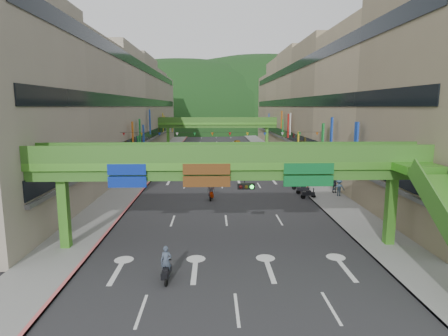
# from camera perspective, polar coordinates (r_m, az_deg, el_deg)

# --- Properties ---
(ground) EXTENTS (320.00, 320.00, 0.00)m
(ground) POSITION_cam_1_polar(r_m,az_deg,el_deg) (20.68, 1.60, -17.99)
(ground) COLOR black
(ground) RESTS_ON ground
(road_slab) EXTENTS (18.00, 140.00, 0.02)m
(road_slab) POSITION_cam_1_polar(r_m,az_deg,el_deg) (69.00, -0.81, 1.47)
(road_slab) COLOR #28282B
(road_slab) RESTS_ON ground
(sidewalk_left) EXTENTS (4.00, 140.00, 0.15)m
(sidewalk_left) POSITION_cam_1_polar(r_m,az_deg,el_deg) (69.69, -9.89, 1.46)
(sidewalk_left) COLOR gray
(sidewalk_left) RESTS_ON ground
(sidewalk_right) EXTENTS (4.00, 140.00, 0.15)m
(sidewalk_right) POSITION_cam_1_polar(r_m,az_deg,el_deg) (70.03, 8.23, 1.55)
(sidewalk_right) COLOR gray
(sidewalk_right) RESTS_ON ground
(curb_left) EXTENTS (0.20, 140.00, 0.18)m
(curb_left) POSITION_cam_1_polar(r_m,az_deg,el_deg) (69.44, -8.34, 1.49)
(curb_left) COLOR #CC5959
(curb_left) RESTS_ON ground
(curb_right) EXTENTS (0.20, 140.00, 0.18)m
(curb_right) POSITION_cam_1_polar(r_m,az_deg,el_deg) (69.73, 6.69, 1.56)
(curb_right) COLOR gray
(curb_right) RESTS_ON ground
(building_row_left) EXTENTS (12.80, 95.00, 19.00)m
(building_row_left) POSITION_cam_1_polar(r_m,az_deg,el_deg) (70.62, -16.57, 8.96)
(building_row_left) COLOR #9E937F
(building_row_left) RESTS_ON ground
(building_row_right) EXTENTS (12.80, 95.00, 19.00)m
(building_row_right) POSITION_cam_1_polar(r_m,az_deg,el_deg) (71.21, 14.79, 9.04)
(building_row_right) COLOR gray
(building_row_right) RESTS_ON ground
(overpass_near) EXTENTS (28.00, 12.27, 7.10)m
(overpass_near) POSITION_cam_1_polar(r_m,az_deg,el_deg) (24.19, 3.12, -0.87)
(overpass_near) COLOR #4C9E2D
(overpass_near) RESTS_ON ground
(overpass_far) EXTENTS (28.00, 2.20, 7.10)m
(overpass_far) POSITION_cam_1_polar(r_m,az_deg,el_deg) (83.44, -0.99, 6.56)
(overpass_far) COLOR #4C9E2D
(overpass_far) RESTS_ON ground
(hill_left) EXTENTS (168.00, 140.00, 112.00)m
(hill_left) POSITION_cam_1_polar(r_m,az_deg,el_deg) (179.12, -6.23, 6.29)
(hill_left) COLOR #1C4419
(hill_left) RESTS_ON ground
(hill_right) EXTENTS (208.00, 176.00, 128.00)m
(hill_right) POSITION_cam_1_polar(r_m,az_deg,el_deg) (200.27, 5.79, 6.62)
(hill_right) COLOR #1C4419
(hill_right) RESTS_ON ground
(bunting_string) EXTENTS (26.00, 0.36, 0.47)m
(bunting_string) POSITION_cam_1_polar(r_m,az_deg,el_deg) (48.47, -0.43, 5.19)
(bunting_string) COLOR black
(bunting_string) RESTS_ON ground
(scooter_rider_near) EXTENTS (0.65, 1.60, 2.02)m
(scooter_rider_near) POSITION_cam_1_polar(r_m,az_deg,el_deg) (21.30, -8.79, -14.45)
(scooter_rider_near) COLOR black
(scooter_rider_near) RESTS_ON ground
(scooter_rider_mid) EXTENTS (0.89, 1.60, 2.08)m
(scooter_rider_mid) POSITION_cam_1_polar(r_m,az_deg,el_deg) (53.96, 1.22, 0.39)
(scooter_rider_mid) COLOR black
(scooter_rider_mid) RESTS_ON ground
(scooter_rider_left) EXTENTS (1.09, 1.60, 2.11)m
(scooter_rider_left) POSITION_cam_1_polar(r_m,az_deg,el_deg) (48.79, -5.03, -0.62)
(scooter_rider_left) COLOR #93939B
(scooter_rider_left) RESTS_ON ground
(scooter_rider_far) EXTENTS (0.83, 1.60, 1.92)m
(scooter_rider_far) POSITION_cam_1_polar(r_m,az_deg,el_deg) (38.39, -1.98, -3.48)
(scooter_rider_far) COLOR #871D02
(scooter_rider_far) RESTS_ON ground
(parked_scooter_row) EXTENTS (1.60, 9.36, 1.08)m
(parked_scooter_row) POSITION_cam_1_polar(r_m,az_deg,el_deg) (44.04, 11.31, -2.57)
(parked_scooter_row) COLOR black
(parked_scooter_row) RESTS_ON ground
(car_silver) EXTENTS (2.02, 4.27, 1.35)m
(car_silver) POSITION_cam_1_polar(r_m,az_deg,el_deg) (75.67, -6.21, 2.63)
(car_silver) COLOR #AEAFB6
(car_silver) RESTS_ON ground
(car_yellow) EXTENTS (2.14, 4.30, 1.41)m
(car_yellow) POSITION_cam_1_polar(r_m,az_deg,el_deg) (91.20, 2.08, 3.84)
(car_yellow) COLOR #C0801C
(car_yellow) RESTS_ON ground
(pedestrian_red) EXTENTS (0.80, 0.66, 1.54)m
(pedestrian_red) POSITION_cam_1_polar(r_m,az_deg,el_deg) (44.12, 12.61, -2.27)
(pedestrian_red) COLOR red
(pedestrian_red) RESTS_ON ground
(pedestrian_dark) EXTENTS (1.09, 0.53, 1.80)m
(pedestrian_dark) POSITION_cam_1_polar(r_m,az_deg,el_deg) (42.73, 16.46, -2.62)
(pedestrian_dark) COLOR black
(pedestrian_dark) RESTS_ON ground
(pedestrian_blue) EXTENTS (0.93, 0.70, 1.80)m
(pedestrian_blue) POSITION_cam_1_polar(r_m,az_deg,el_deg) (41.32, 17.11, -3.06)
(pedestrian_blue) COLOR #2C4154
(pedestrian_blue) RESTS_ON ground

